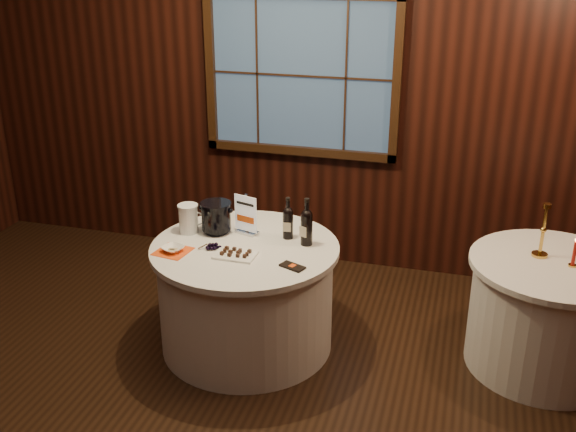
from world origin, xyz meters
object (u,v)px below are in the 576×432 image
(port_bottle_left, at_px, (288,221))
(chocolate_plate, at_px, (235,254))
(side_table, at_px, (547,314))
(cracker_bowl, at_px, (173,249))
(main_table, at_px, (246,295))
(sign_stand, at_px, (246,220))
(brass_candlestick, at_px, (542,238))
(ice_bucket, at_px, (216,217))
(grape_bunch, at_px, (213,247))
(red_candle, at_px, (574,255))
(port_bottle_right, at_px, (307,225))
(glass_pitcher, at_px, (189,218))
(chocolate_box, at_px, (292,267))

(port_bottle_left, bearing_deg, chocolate_plate, -130.04)
(side_table, relative_size, cracker_bowl, 7.75)
(main_table, distance_m, sign_stand, 0.52)
(side_table, height_order, brass_candlestick, brass_candlestick)
(ice_bucket, relative_size, grape_bunch, 1.31)
(side_table, distance_m, red_candle, 0.47)
(grape_bunch, bearing_deg, brass_candlestick, 13.35)
(port_bottle_left, xyz_separation_m, port_bottle_right, (0.15, -0.07, 0.02))
(glass_pitcher, bearing_deg, port_bottle_left, -1.43)
(ice_bucket, xyz_separation_m, chocolate_plate, (0.26, -0.33, -0.10))
(port_bottle_right, height_order, glass_pitcher, port_bottle_right)
(chocolate_box, bearing_deg, red_candle, 38.91)
(main_table, bearing_deg, grape_bunch, -146.81)
(chocolate_plate, relative_size, red_candle, 1.39)
(cracker_bowl, bearing_deg, main_table, 26.98)
(port_bottle_right, distance_m, brass_candlestick, 1.53)
(main_table, bearing_deg, glass_pitcher, 166.58)
(port_bottle_right, xyz_separation_m, ice_bucket, (-0.66, 0.02, -0.03))
(ice_bucket, bearing_deg, cracker_bowl, -113.55)
(grape_bunch, distance_m, red_candle, 2.31)
(sign_stand, distance_m, red_candle, 2.15)
(port_bottle_right, distance_m, ice_bucket, 0.66)
(sign_stand, distance_m, ice_bucket, 0.21)
(grape_bunch, bearing_deg, cracker_bowl, -158.21)
(port_bottle_left, xyz_separation_m, brass_candlestick, (1.66, 0.17, 0.00))
(chocolate_plate, height_order, red_candle, red_candle)
(sign_stand, distance_m, brass_candlestick, 1.97)
(side_table, bearing_deg, glass_pitcher, -175.51)
(port_bottle_right, height_order, ice_bucket, port_bottle_right)
(chocolate_box, bearing_deg, side_table, 40.72)
(chocolate_plate, relative_size, cracker_bowl, 1.94)
(ice_bucket, bearing_deg, brass_candlestick, 5.73)
(sign_stand, xyz_separation_m, port_bottle_left, (0.30, 0.01, 0.03))
(main_table, height_order, brass_candlestick, brass_candlestick)
(grape_bunch, xyz_separation_m, cracker_bowl, (-0.24, -0.10, 0.00))
(brass_candlestick, xyz_separation_m, red_candle, (0.19, -0.10, -0.05))
(ice_bucket, bearing_deg, chocolate_plate, -51.85)
(sign_stand, distance_m, cracker_bowl, 0.56)
(port_bottle_left, bearing_deg, red_candle, -3.81)
(side_table, height_order, red_candle, red_candle)
(port_bottle_left, relative_size, glass_pitcher, 1.44)
(main_table, xyz_separation_m, glass_pitcher, (-0.45, 0.11, 0.49))
(cracker_bowl, height_order, brass_candlestick, brass_candlestick)
(ice_bucket, relative_size, cracker_bowl, 1.60)
(side_table, relative_size, brass_candlestick, 2.96)
(side_table, relative_size, chocolate_plate, 4.00)
(sign_stand, relative_size, glass_pitcher, 1.42)
(port_bottle_left, bearing_deg, cracker_bowl, -153.94)
(side_table, distance_m, chocolate_plate, 2.10)
(port_bottle_left, relative_size, chocolate_box, 1.86)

